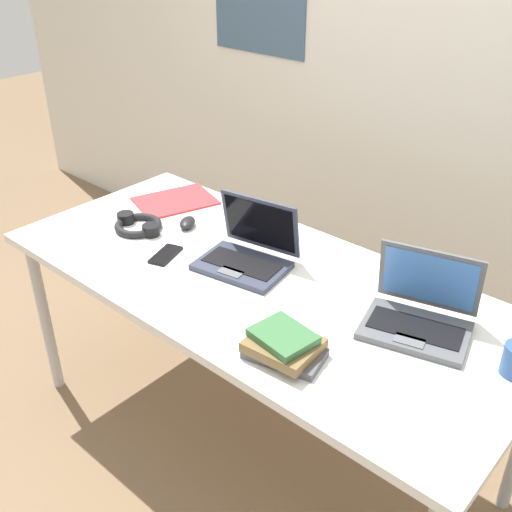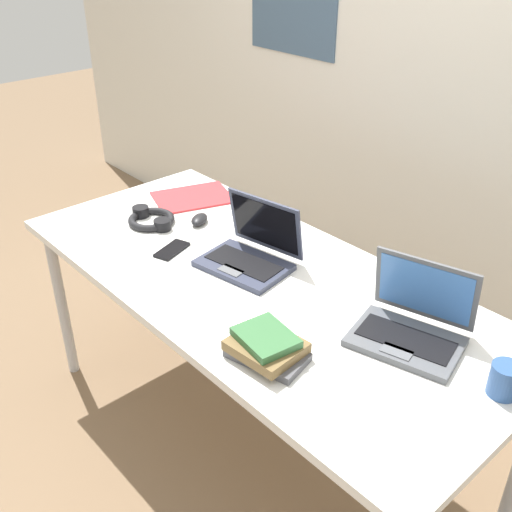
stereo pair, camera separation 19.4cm
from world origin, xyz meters
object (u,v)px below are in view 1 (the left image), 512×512
(computer_mouse, at_px, (187,223))
(paper_folder_front_left, at_px, (175,201))
(book_stack, at_px, (284,345))
(cell_phone, at_px, (166,255))
(laptop_center, at_px, (419,314))
(laptop_far_corner, at_px, (247,253))
(headphones, at_px, (138,225))

(computer_mouse, xyz_separation_m, paper_folder_front_left, (-0.20, 0.12, -0.01))
(computer_mouse, xyz_separation_m, book_stack, (0.75, -0.35, 0.02))
(cell_phone, relative_size, paper_folder_front_left, 0.44)
(computer_mouse, distance_m, cell_phone, 0.23)
(laptop_center, relative_size, laptop_far_corner, 1.05)
(laptop_center, distance_m, headphones, 1.10)
(cell_phone, xyz_separation_m, book_stack, (0.65, -0.14, 0.03))
(laptop_far_corner, height_order, computer_mouse, laptop_far_corner)
(cell_phone, relative_size, headphones, 0.64)
(computer_mouse, bearing_deg, cell_phone, -95.87)
(laptop_center, xyz_separation_m, headphones, (-1.09, -0.15, -0.03))
(cell_phone, bearing_deg, book_stack, -31.23)
(laptop_center, height_order, paper_folder_front_left, laptop_center)
(laptop_far_corner, relative_size, cell_phone, 2.43)
(paper_folder_front_left, bearing_deg, laptop_far_corner, -17.04)
(laptop_far_corner, relative_size, book_stack, 1.42)
(cell_phone, bearing_deg, paper_folder_front_left, 115.20)
(laptop_far_corner, height_order, headphones, laptop_far_corner)
(laptop_far_corner, xyz_separation_m, cell_phone, (-0.25, -0.15, -0.04))
(computer_mouse, relative_size, headphones, 0.45)
(laptop_far_corner, xyz_separation_m, headphones, (-0.48, -0.08, -0.03))
(computer_mouse, distance_m, book_stack, 0.83)
(cell_phone, height_order, paper_folder_front_left, cell_phone)
(laptop_far_corner, xyz_separation_m, computer_mouse, (-0.36, 0.05, -0.03))
(book_stack, bearing_deg, laptop_center, 59.86)
(cell_phone, height_order, book_stack, book_stack)
(laptop_center, xyz_separation_m, cell_phone, (-0.86, -0.21, -0.04))
(paper_folder_front_left, bearing_deg, cell_phone, -46.11)
(book_stack, bearing_deg, headphones, 166.45)
(cell_phone, distance_m, headphones, 0.24)
(cell_phone, relative_size, book_stack, 0.59)
(laptop_center, bearing_deg, book_stack, -120.14)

